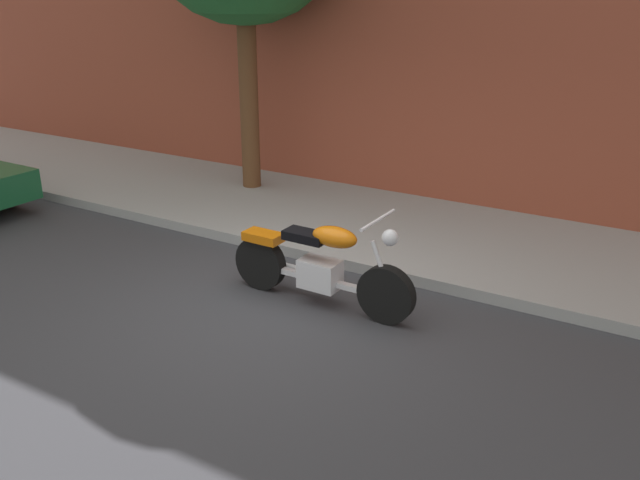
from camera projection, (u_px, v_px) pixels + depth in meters
ground_plane at (266, 307)px, 7.41m from camera, size 60.00×60.00×0.00m
sidewalk at (379, 227)px, 9.59m from camera, size 24.84×2.90×0.14m
motorcycle at (320, 266)px, 7.32m from camera, size 2.22×0.70×1.12m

